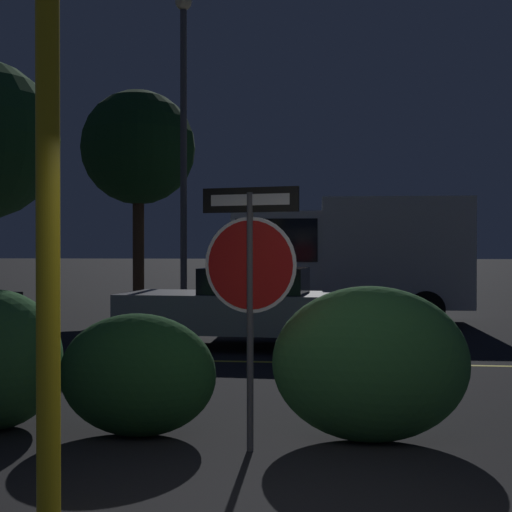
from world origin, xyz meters
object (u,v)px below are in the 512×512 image
object	(u,v)px
street_lamp	(184,124)
tree_2	(138,149)
hedge_bush_3	(370,364)
passing_car_2	(249,307)
delivery_truck	(346,255)
yellow_pole_left	(48,259)
hedge_bush_2	(137,375)
stop_sign	(250,265)

from	to	relation	value
street_lamp	tree_2	size ratio (longest dim) A/B	1.28
hedge_bush_3	passing_car_2	xyz separation A→B (m)	(-1.88, 6.19, 0.01)
delivery_truck	tree_2	world-z (taller)	tree_2
yellow_pole_left	passing_car_2	bearing A→B (deg)	88.44
street_lamp	yellow_pole_left	bearing A→B (deg)	-81.56
hedge_bush_2	street_lamp	distance (m)	11.26
delivery_truck	hedge_bush_2	bearing A→B (deg)	167.63
stop_sign	hedge_bush_3	xyz separation A→B (m)	(1.07, 0.41, -0.92)
yellow_pole_left	hedge_bush_2	world-z (taller)	yellow_pole_left
hedge_bush_3	passing_car_2	distance (m)	6.47
delivery_truck	street_lamp	distance (m)	5.04
street_lamp	stop_sign	bearing A→B (deg)	-74.70
stop_sign	yellow_pole_left	world-z (taller)	yellow_pole_left
hedge_bush_3	street_lamp	bearing A→B (deg)	111.23
delivery_truck	street_lamp	world-z (taller)	street_lamp
stop_sign	hedge_bush_3	world-z (taller)	stop_sign
tree_2	delivery_truck	bearing A→B (deg)	-18.85
stop_sign	hedge_bush_3	distance (m)	1.47
hedge_bush_2	passing_car_2	distance (m)	6.24
hedge_bush_3	street_lamp	world-z (taller)	street_lamp
stop_sign	delivery_truck	xyz separation A→B (m)	(0.98, 11.19, 0.01)
hedge_bush_3	street_lamp	xyz separation A→B (m)	(-3.98, 10.25, 4.09)
hedge_bush_2	street_lamp	size ratio (longest dim) A/B	0.19
stop_sign	hedge_bush_2	bearing A→B (deg)	173.85
passing_car_2	tree_2	distance (m)	8.55
hedge_bush_3	passing_car_2	size ratio (longest dim) A/B	0.38
hedge_bush_3	delivery_truck	xyz separation A→B (m)	(-0.09, 10.78, 0.93)
hedge_bush_2	hedge_bush_3	xyz separation A→B (m)	(2.19, 0.04, 0.14)
yellow_pole_left	hedge_bush_2	bearing A→B (deg)	91.97
delivery_truck	street_lamp	xyz separation A→B (m)	(-3.90, -0.53, 3.16)
street_lamp	hedge_bush_2	bearing A→B (deg)	-80.14
stop_sign	street_lamp	distance (m)	11.49
hedge_bush_3	passing_car_2	world-z (taller)	passing_car_2
passing_car_2	street_lamp	distance (m)	6.12
stop_sign	tree_2	size ratio (longest dim) A/B	0.37
hedge_bush_2	yellow_pole_left	bearing A→B (deg)	-88.03
passing_car_2	yellow_pole_left	bearing A→B (deg)	-178.10
yellow_pole_left	street_lamp	size ratio (longest dim) A/B	0.43
hedge_bush_2	tree_2	world-z (taller)	tree_2
passing_car_2	street_lamp	xyz separation A→B (m)	(-2.10, 4.05, 4.08)
hedge_bush_3	tree_2	distance (m)	14.52
delivery_truck	street_lamp	bearing A→B (deg)	96.46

